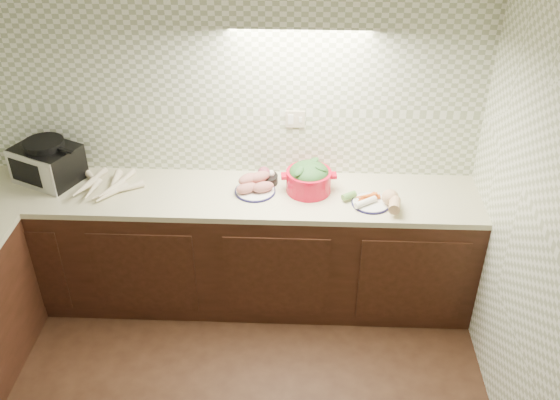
{
  "coord_description": "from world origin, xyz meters",
  "views": [
    {
      "loc": [
        0.61,
        -2.01,
        3.17
      ],
      "look_at": [
        0.47,
        1.25,
        1.02
      ],
      "focal_mm": 40.0,
      "sensor_mm": 36.0,
      "label": 1
    }
  ],
  "objects_px": {
    "sweet_potato_plate": "(255,185)",
    "dutch_oven": "(309,178)",
    "parsnip_pile": "(99,184)",
    "veg_plate": "(379,199)",
    "toaster_oven": "(47,162)",
    "onion_bowl": "(266,177)"
  },
  "relations": [
    {
      "from": "parsnip_pile",
      "to": "veg_plate",
      "type": "bearing_deg",
      "value": -3.74
    },
    {
      "from": "toaster_oven",
      "to": "parsnip_pile",
      "type": "height_order",
      "value": "toaster_oven"
    },
    {
      "from": "dutch_oven",
      "to": "veg_plate",
      "type": "xyz_separation_m",
      "value": [
        0.46,
        -0.15,
        -0.06
      ]
    },
    {
      "from": "toaster_oven",
      "to": "dutch_oven",
      "type": "distance_m",
      "value": 1.8
    },
    {
      "from": "toaster_oven",
      "to": "dutch_oven",
      "type": "relative_size",
      "value": 1.37
    },
    {
      "from": "parsnip_pile",
      "to": "veg_plate",
      "type": "relative_size",
      "value": 1.08
    },
    {
      "from": "toaster_oven",
      "to": "onion_bowl",
      "type": "xyz_separation_m",
      "value": [
        1.5,
        0.01,
        -0.09
      ]
    },
    {
      "from": "dutch_oven",
      "to": "veg_plate",
      "type": "bearing_deg",
      "value": -22.26
    },
    {
      "from": "parsnip_pile",
      "to": "onion_bowl",
      "type": "distance_m",
      "value": 1.13
    },
    {
      "from": "onion_bowl",
      "to": "veg_plate",
      "type": "relative_size",
      "value": 0.4
    },
    {
      "from": "toaster_oven",
      "to": "dutch_oven",
      "type": "height_order",
      "value": "toaster_oven"
    },
    {
      "from": "sweet_potato_plate",
      "to": "onion_bowl",
      "type": "height_order",
      "value": "sweet_potato_plate"
    },
    {
      "from": "sweet_potato_plate",
      "to": "dutch_oven",
      "type": "height_order",
      "value": "dutch_oven"
    },
    {
      "from": "toaster_oven",
      "to": "sweet_potato_plate",
      "type": "height_order",
      "value": "toaster_oven"
    },
    {
      "from": "sweet_potato_plate",
      "to": "dutch_oven",
      "type": "distance_m",
      "value": 0.37
    },
    {
      "from": "sweet_potato_plate",
      "to": "dutch_oven",
      "type": "relative_size",
      "value": 0.74
    },
    {
      "from": "toaster_oven",
      "to": "sweet_potato_plate",
      "type": "distance_m",
      "value": 1.44
    },
    {
      "from": "parsnip_pile",
      "to": "sweet_potato_plate",
      "type": "height_order",
      "value": "sweet_potato_plate"
    },
    {
      "from": "toaster_oven",
      "to": "veg_plate",
      "type": "relative_size",
      "value": 1.27
    },
    {
      "from": "onion_bowl",
      "to": "sweet_potato_plate",
      "type": "bearing_deg",
      "value": -122.08
    },
    {
      "from": "sweet_potato_plate",
      "to": "veg_plate",
      "type": "bearing_deg",
      "value": -8.97
    },
    {
      "from": "veg_plate",
      "to": "onion_bowl",
      "type": "bearing_deg",
      "value": 162.22
    }
  ]
}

